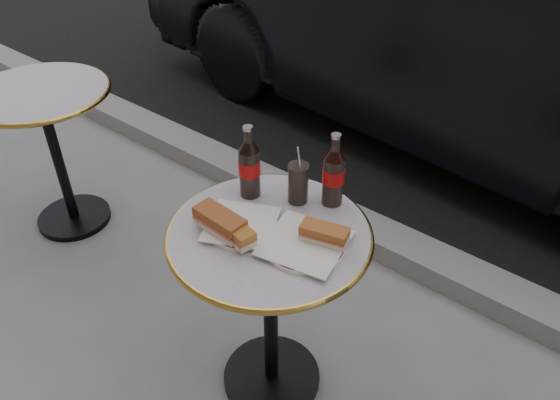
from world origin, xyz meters
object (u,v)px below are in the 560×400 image
Objects in this scene: plate_right at (305,245)px; cola_glass at (298,183)px; parked_car at (485,16)px; cola_bottle_right at (334,170)px; plate_left at (241,226)px; cola_bottle_left at (249,162)px; bistro_table at (271,314)px.

plate_right is 0.23m from cola_glass.
plate_right is 2.23m from parked_car.
plate_left is at bearing -117.04° from cola_bottle_right.
cola_glass is at bearing -145.70° from cola_bottle_right.
plate_left is 0.86× the size of cola_bottle_left.
cola_glass is 0.03× the size of parked_car.
parked_car is (-0.36, 2.20, 0.01)m from plate_right.
parked_car is at bearing 98.59° from cola_bottle_right.
cola_bottle_right is 1.84× the size of cola_glass.
bistro_table is 3.10× the size of plate_right.
plate_right is at bearing -164.98° from parked_car.
plate_left is 2.26m from parked_car.
cola_bottle_right is at bearing 104.89° from plate_right.
bistro_table is at bearing -174.88° from plate_right.
bistro_table is 2.92× the size of cola_bottle_left.
cola_glass is (-0.15, 0.16, 0.06)m from plate_right.
bistro_table is 0.39m from plate_right.
cola_glass reaches higher than bistro_table.
bistro_table is 2.94× the size of cola_bottle_right.
cola_bottle_left reaches higher than plate_left.
plate_left reaches higher than bistro_table.
plate_right is (0.12, 0.01, 0.37)m from bistro_table.
plate_left is 0.21m from cola_bottle_left.
plate_left is at bearing -153.23° from bistro_table.
cola_bottle_left is 2.11m from parked_car.
parked_car is (-0.16, 2.25, 0.01)m from plate_left.
bistro_table is 0.55m from cola_bottle_right.
cola_bottle_left is (-0.17, 0.11, 0.49)m from bistro_table.
plate_right is at bearing 5.12° from bistro_table.
plate_left is at bearing -103.34° from cola_glass.
plate_right is 0.05× the size of parked_car.
plate_left is 0.05× the size of parked_car.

